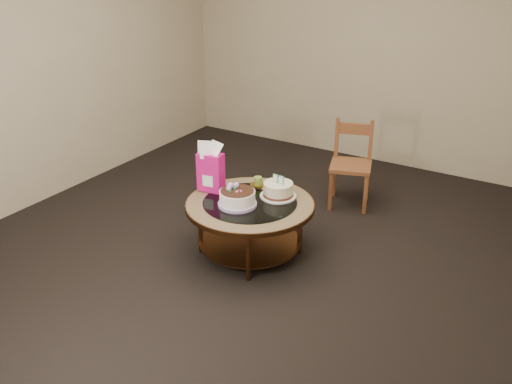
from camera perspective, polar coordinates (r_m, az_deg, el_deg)
The scene contains 8 objects.
ground at distance 4.67m, azimuth -0.59°, elevation -6.05°, with size 5.00×5.00×0.00m, color black.
room_walls at distance 4.10m, azimuth -0.69°, elevation 12.77°, with size 4.52×5.02×2.61m.
coffee_table at distance 4.49m, azimuth -0.61°, elevation -1.91°, with size 1.02×1.02×0.46m.
decorated_cake at distance 4.38m, azimuth -1.90°, elevation -0.67°, with size 0.30×0.30×0.17m.
cream_cake at distance 4.52m, azimuth 2.23°, elevation 0.20°, with size 0.29×0.29×0.19m.
gift_bag at distance 4.59m, azimuth -4.56°, elevation 2.50°, with size 0.22×0.17×0.41m.
pillar_candle at distance 4.71m, azimuth 0.19°, elevation 0.88°, with size 0.14×0.14×0.10m.
dining_chair at distance 5.40m, azimuth 9.50°, elevation 2.83°, with size 0.47×0.47×0.80m.
Camera 1 is at (2.13, -3.40, 2.39)m, focal length 40.00 mm.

